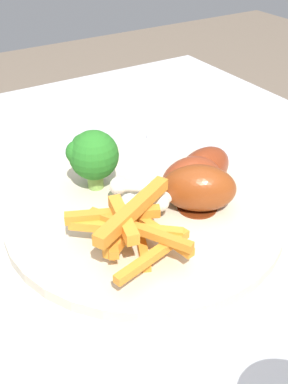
# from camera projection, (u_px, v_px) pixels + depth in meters

# --- Properties ---
(dining_table) EXTENTS (0.96, 0.65, 0.71)m
(dining_table) POSITION_uv_depth(u_px,v_px,m) (200.00, 318.00, 0.55)
(dining_table) COLOR #B7B7BC
(dining_table) RESTS_ON ground_plane
(dinner_plate) EXTENTS (0.29, 0.29, 0.01)m
(dinner_plate) POSITION_uv_depth(u_px,v_px,m) (144.00, 212.00, 0.50)
(dinner_plate) COLOR beige
(dinner_plate) RESTS_ON dining_table
(broccoli_floret_front) EXTENTS (0.06, 0.06, 0.07)m
(broccoli_floret_front) POSITION_uv_depth(u_px,v_px,m) (92.00, 155.00, 0.51)
(broccoli_floret_front) COLOR #79A248
(broccoli_floret_front) RESTS_ON dinner_plate
(carrot_fries_pile) EXTENTS (0.10, 0.10, 0.05)m
(carrot_fries_pile) POSITION_uv_depth(u_px,v_px,m) (131.00, 225.00, 0.43)
(carrot_fries_pile) COLOR orange
(carrot_fries_pile) RESTS_ON dinner_plate
(chicken_drumstick_near) EXTENTS (0.10, 0.12, 0.05)m
(chicken_drumstick_near) POSITION_uv_depth(u_px,v_px,m) (194.00, 188.00, 0.48)
(chicken_drumstick_near) COLOR #5A200B
(chicken_drumstick_near) RESTS_ON dinner_plate
(chicken_drumstick_far) EXTENTS (0.05, 0.12, 0.05)m
(chicken_drumstick_far) POSITION_uv_depth(u_px,v_px,m) (188.00, 181.00, 0.49)
(chicken_drumstick_far) COLOR #5F1E0F
(chicken_drumstick_far) RESTS_ON dinner_plate
(chicken_drumstick_extra) EXTENTS (0.07, 0.13, 0.05)m
(chicken_drumstick_extra) POSITION_uv_depth(u_px,v_px,m) (201.00, 172.00, 0.51)
(chicken_drumstick_extra) COLOR #571B0C
(chicken_drumstick_extra) RESTS_ON dinner_plate
(fork) EXTENTS (0.16, 0.12, 0.00)m
(fork) POSITION_uv_depth(u_px,v_px,m) (156.00, 109.00, 0.73)
(fork) COLOR silver
(fork) RESTS_ON dining_table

